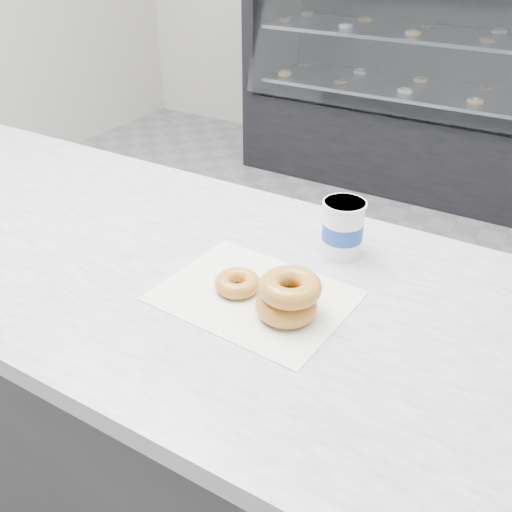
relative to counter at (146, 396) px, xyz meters
The scene contains 7 objects.
ground 0.75m from the counter, 90.00° to the left, with size 5.00×5.00×0.00m, color gray.
counter is the anchor object (origin of this frame).
display_case 2.72m from the counter, 90.00° to the left, with size 2.40×0.74×1.25m.
wax_paper 0.56m from the counter, ahead, with size 0.34×0.26×0.00m, color silver.
donut_single 0.55m from the counter, ahead, with size 0.09×0.09×0.03m, color #CD8538.
donut_stack 0.64m from the counter, ahead, with size 0.12×0.12×0.08m.
coffee_cup 0.68m from the counter, 25.89° to the left, with size 0.10×0.10×0.12m.
Camera 1 is at (0.78, -1.35, 1.51)m, focal length 40.00 mm.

